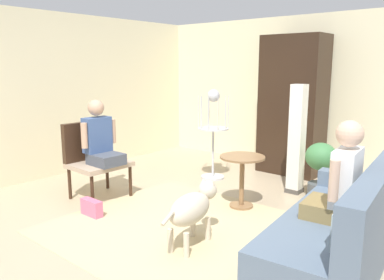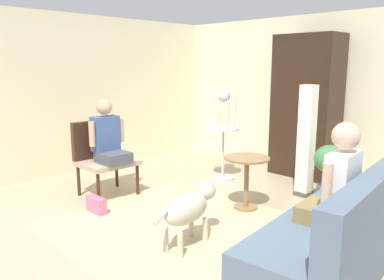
{
  "view_description": "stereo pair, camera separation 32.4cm",
  "coord_description": "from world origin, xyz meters",
  "px_view_note": "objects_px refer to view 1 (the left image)",
  "views": [
    {
      "loc": [
        2.55,
        -2.87,
        1.73
      ],
      "look_at": [
        0.01,
        0.15,
        0.97
      ],
      "focal_mm": 36.14,
      "sensor_mm": 36.0,
      "label": 1
    },
    {
      "loc": [
        2.79,
        -2.65,
        1.73
      ],
      "look_at": [
        0.01,
        0.15,
        0.97
      ],
      "focal_mm": 36.14,
      "sensor_mm": 36.0,
      "label": 2
    }
  ],
  "objects_px": {
    "armoire_cabinet": "(293,106)",
    "handbag": "(92,208)",
    "person_on_couch": "(341,180)",
    "potted_plant": "(320,165)",
    "column_lamp": "(297,140)",
    "couch": "(342,231)",
    "person_on_armchair": "(100,139)",
    "armchair": "(93,153)",
    "round_end_table": "(242,172)",
    "bird_cage_stand": "(213,128)",
    "dog": "(192,208)"
  },
  "relations": [
    {
      "from": "column_lamp",
      "to": "handbag",
      "type": "distance_m",
      "value": 2.8
    },
    {
      "from": "person_on_couch",
      "to": "person_on_armchair",
      "type": "height_order",
      "value": "person_on_armchair"
    },
    {
      "from": "person_on_couch",
      "to": "dog",
      "type": "distance_m",
      "value": 1.37
    },
    {
      "from": "dog",
      "to": "handbag",
      "type": "bearing_deg",
      "value": -171.99
    },
    {
      "from": "person_on_couch",
      "to": "bird_cage_stand",
      "type": "distance_m",
      "value": 2.83
    },
    {
      "from": "column_lamp",
      "to": "handbag",
      "type": "bearing_deg",
      "value": -121.75
    },
    {
      "from": "person_on_couch",
      "to": "dog",
      "type": "relative_size",
      "value": 0.95
    },
    {
      "from": "armchair",
      "to": "armoire_cabinet",
      "type": "xyz_separation_m",
      "value": [
        1.49,
        2.76,
        0.52
      ]
    },
    {
      "from": "person_on_couch",
      "to": "potted_plant",
      "type": "distance_m",
      "value": 1.79
    },
    {
      "from": "potted_plant",
      "to": "bird_cage_stand",
      "type": "bearing_deg",
      "value": -175.44
    },
    {
      "from": "round_end_table",
      "to": "handbag",
      "type": "bearing_deg",
      "value": -130.65
    },
    {
      "from": "bird_cage_stand",
      "to": "person_on_armchair",
      "type": "bearing_deg",
      "value": -108.26
    },
    {
      "from": "potted_plant",
      "to": "handbag",
      "type": "height_order",
      "value": "potted_plant"
    },
    {
      "from": "armchair",
      "to": "handbag",
      "type": "bearing_deg",
      "value": -38.9
    },
    {
      "from": "bird_cage_stand",
      "to": "potted_plant",
      "type": "relative_size",
      "value": 1.83
    },
    {
      "from": "handbag",
      "to": "potted_plant",
      "type": "bearing_deg",
      "value": 51.69
    },
    {
      "from": "armoire_cabinet",
      "to": "armchair",
      "type": "bearing_deg",
      "value": -118.4
    },
    {
      "from": "person_on_couch",
      "to": "round_end_table",
      "type": "distance_m",
      "value": 1.59
    },
    {
      "from": "handbag",
      "to": "dog",
      "type": "bearing_deg",
      "value": 8.01
    },
    {
      "from": "potted_plant",
      "to": "handbag",
      "type": "bearing_deg",
      "value": -128.31
    },
    {
      "from": "person_on_armchair",
      "to": "round_end_table",
      "type": "distance_m",
      "value": 1.86
    },
    {
      "from": "person_on_armchair",
      "to": "armoire_cabinet",
      "type": "bearing_deg",
      "value": 64.44
    },
    {
      "from": "armchair",
      "to": "dog",
      "type": "xyz_separation_m",
      "value": [
        1.95,
        -0.27,
        -0.2
      ]
    },
    {
      "from": "couch",
      "to": "armoire_cabinet",
      "type": "height_order",
      "value": "armoire_cabinet"
    },
    {
      "from": "couch",
      "to": "potted_plant",
      "type": "height_order",
      "value": "couch"
    },
    {
      "from": "dog",
      "to": "handbag",
      "type": "relative_size",
      "value": 3.05
    },
    {
      "from": "armchair",
      "to": "armoire_cabinet",
      "type": "distance_m",
      "value": 3.18
    },
    {
      "from": "round_end_table",
      "to": "armchair",
      "type": "bearing_deg",
      "value": -152.64
    },
    {
      "from": "armoire_cabinet",
      "to": "handbag",
      "type": "height_order",
      "value": "armoire_cabinet"
    },
    {
      "from": "person_on_armchair",
      "to": "armoire_cabinet",
      "type": "relative_size",
      "value": 0.37
    },
    {
      "from": "person_on_couch",
      "to": "armoire_cabinet",
      "type": "bearing_deg",
      "value": 123.45
    },
    {
      "from": "couch",
      "to": "person_on_armchair",
      "type": "relative_size",
      "value": 2.57
    },
    {
      "from": "armoire_cabinet",
      "to": "dog",
      "type": "bearing_deg",
      "value": -81.49
    },
    {
      "from": "dog",
      "to": "potted_plant",
      "type": "bearing_deg",
      "value": 78.44
    },
    {
      "from": "bird_cage_stand",
      "to": "handbag",
      "type": "distance_m",
      "value": 2.26
    },
    {
      "from": "dog",
      "to": "round_end_table",
      "type": "bearing_deg",
      "value": 99.34
    },
    {
      "from": "round_end_table",
      "to": "potted_plant",
      "type": "bearing_deg",
      "value": 55.54
    },
    {
      "from": "dog",
      "to": "column_lamp",
      "type": "distance_m",
      "value": 2.15
    },
    {
      "from": "column_lamp",
      "to": "dog",
      "type": "bearing_deg",
      "value": -91.69
    },
    {
      "from": "person_on_armchair",
      "to": "potted_plant",
      "type": "distance_m",
      "value": 2.87
    },
    {
      "from": "person_on_armchair",
      "to": "dog",
      "type": "bearing_deg",
      "value": -8.54
    },
    {
      "from": "potted_plant",
      "to": "column_lamp",
      "type": "height_order",
      "value": "column_lamp"
    },
    {
      "from": "dog",
      "to": "bird_cage_stand",
      "type": "height_order",
      "value": "bird_cage_stand"
    },
    {
      "from": "person_on_couch",
      "to": "column_lamp",
      "type": "height_order",
      "value": "column_lamp"
    },
    {
      "from": "dog",
      "to": "handbag",
      "type": "distance_m",
      "value": 1.41
    },
    {
      "from": "person_on_armchair",
      "to": "armoire_cabinet",
      "type": "xyz_separation_m",
      "value": [
        1.32,
        2.76,
        0.29
      ]
    },
    {
      "from": "handbag",
      "to": "armoire_cabinet",
      "type": "bearing_deg",
      "value": 74.12
    },
    {
      "from": "person_on_armchair",
      "to": "column_lamp",
      "type": "distance_m",
      "value": 2.61
    },
    {
      "from": "armchair",
      "to": "armoire_cabinet",
      "type": "relative_size",
      "value": 0.45
    },
    {
      "from": "potted_plant",
      "to": "person_on_couch",
      "type": "bearing_deg",
      "value": -63.41
    }
  ]
}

